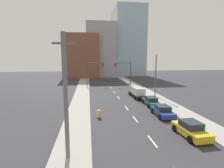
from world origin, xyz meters
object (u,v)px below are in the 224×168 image
Objects in this scene: sedan_green at (151,101)px; sedan_blue at (163,111)px; box_truck_black at (138,93)px; traffic_signal_right at (126,70)px; street_lamp at (156,72)px; utility_pole_left_near at (66,97)px; traffic_signal_left at (91,70)px; sedan_yellow at (191,129)px; traffic_barrel at (99,114)px.

sedan_blue is at bearing -93.48° from sedan_green.
sedan_green is 0.74× the size of box_truck_black.
traffic_signal_right is 16.30m from street_lamp.
street_lamp is at bearing 53.56° from utility_pole_left_near.
sedan_green is (9.26, -22.42, -3.73)m from traffic_signal_left.
sedan_yellow is 6.27m from sedan_blue.
traffic_signal_left is 9.94m from traffic_signal_right.
utility_pole_left_near is 1.50× the size of box_truck_black.
box_truck_black is at bearing 88.08° from sedan_yellow.
sedan_yellow is (11.61, 2.34, -4.17)m from utility_pole_left_near.
traffic_signal_left is at bearing 101.82° from sedan_yellow.
utility_pole_left_near is 12.55m from sedan_yellow.
street_lamp is at bearing 43.02° from traffic_barrel.
sedan_blue is 0.95× the size of sedan_green.
utility_pole_left_near reaches higher than sedan_green.
box_truck_black is (-3.71, -0.33, -4.05)m from street_lamp.
sedan_yellow reaches higher than traffic_barrel.
street_lamp is (12.01, 11.21, 4.53)m from traffic_barrel.
traffic_signal_right is 1.44× the size of sedan_green.
traffic_signal_right reaches higher than traffic_barrel.
utility_pole_left_near is 2.17× the size of sedan_yellow.
sedan_green is at bearing -67.56° from traffic_signal_left.
traffic_signal_right is at bearing 70.72° from traffic_barrel.
street_lamp is 1.38× the size of box_truck_black.
traffic_signal_left is at bearing 108.48° from sedan_blue.
traffic_signal_right is 0.71× the size of utility_pole_left_near.
utility_pole_left_near is at bearing -94.04° from traffic_signal_left.
sedan_yellow is 0.94× the size of sedan_green.
street_lamp is (14.96, 20.26, 0.14)m from utility_pole_left_near.
box_truck_black is at bearing -174.93° from street_lamp.
sedan_blue is at bearing -106.78° from street_lamp.
traffic_signal_left is 1.44× the size of sedan_green.
traffic_signal_left is 29.38m from sedan_blue.
traffic_signal_left reaches higher than sedan_yellow.
traffic_signal_left is at bearing 127.60° from street_lamp.
sedan_yellow is (8.65, -6.72, 0.22)m from traffic_barrel.
street_lamp reaches higher than traffic_signal_right.
traffic_barrel is 0.20× the size of sedan_green.
sedan_blue is 11.33m from box_truck_black.
box_truck_black is at bearing 52.64° from traffic_barrel.
traffic_signal_left is 36.45m from utility_pole_left_near.
traffic_signal_left is 7.09× the size of traffic_barrel.
traffic_barrel is (2.95, 9.05, -4.39)m from utility_pole_left_near.
utility_pole_left_near is at bearing -171.68° from sedan_yellow.
sedan_yellow reaches higher than sedan_blue.
sedan_blue is at bearing -90.56° from box_truck_black.
sedan_yellow is (-3.35, -17.92, -4.31)m from street_lamp.
traffic_signal_left is at bearing 85.96° from utility_pole_left_near.
sedan_blue is 0.70× the size of box_truck_black.
traffic_barrel is at bearing -89.19° from traffic_signal_left.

